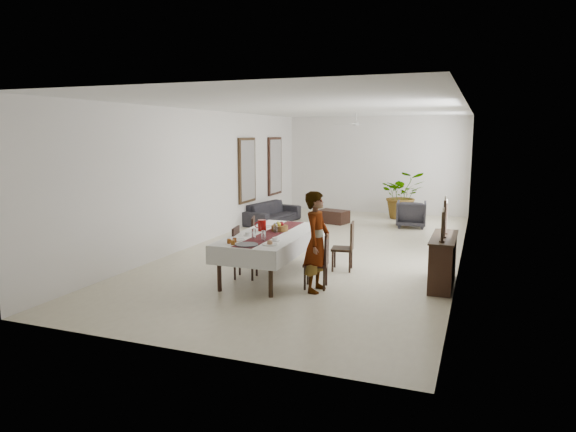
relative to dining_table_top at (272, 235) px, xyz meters
The scene contains 88 objects.
floor 2.60m from the dining_table_top, 84.07° to the left, with size 6.00×12.00×0.00m, color beige.
ceiling 3.48m from the dining_table_top, 84.07° to the left, with size 6.00×12.00×0.02m, color white.
wall_back 8.52m from the dining_table_top, 88.26° to the left, with size 6.00×0.02×3.20m, color white.
wall_front 3.63m from the dining_table_top, 85.83° to the right, with size 6.00×0.02×3.20m, color white.
wall_left 3.79m from the dining_table_top, 137.94° to the left, with size 0.02×12.00×3.20m, color white.
wall_right 4.17m from the dining_table_top, 37.23° to the left, with size 0.02×12.00×3.20m, color white.
dining_table_top is the anchor object (origin of this frame).
table_leg_fl 1.36m from the dining_table_top, 110.57° to the right, with size 0.07×0.07×0.74m, color black.
table_leg_fr 1.36m from the dining_table_top, 68.36° to the right, with size 0.07×0.07×0.74m, color black.
table_leg_bl 1.36m from the dining_table_top, 111.64° to the left, with size 0.07×0.07×0.74m, color black.
table_leg_br 1.36m from the dining_table_top, 69.43° to the left, with size 0.07×0.07×0.74m, color black.
tablecloth_top 0.03m from the dining_table_top, ahead, with size 1.25×2.74×0.01m, color white.
tablecloth_drape_left 0.63m from the dining_table_top, behind, with size 0.01×2.74×0.32m, color white.
tablecloth_drape_right 0.63m from the dining_table_top, ahead, with size 0.01×2.74×0.32m, color silver.
tablecloth_drape_near 1.37m from the dining_table_top, 89.46° to the right, with size 1.25×0.01×0.32m, color silver.
tablecloth_drape_far 1.37m from the dining_table_top, 90.54° to the left, with size 1.25×0.01×0.32m, color silver.
table_runner 0.04m from the dining_table_top, ahead, with size 0.37×2.65×0.00m, color maroon.
red_pitcher 0.34m from the dining_table_top, 149.57° to the left, with size 0.16×0.16×0.21m, color maroon.
pitcher_handle 0.42m from the dining_table_top, 156.42° to the left, with size 0.13×0.13×0.02m, color maroon.
wine_glass_near 0.71m from the dining_table_top, 79.00° to the right, with size 0.07×0.07×0.18m, color white.
wine_glass_mid 0.61m from the dining_table_top, 99.77° to the right, with size 0.07×0.07×0.18m, color white.
wine_glass_far 0.15m from the dining_table_top, 45.54° to the left, with size 0.07×0.07×0.18m, color silver.
teacup_right 0.72m from the dining_table_top, 62.90° to the right, with size 0.10×0.10×0.06m, color white.
saucer_right 0.71m from the dining_table_top, 62.90° to the right, with size 0.16×0.16×0.01m, color silver.
teacup_left 0.49m from the dining_table_top, 130.07° to the right, with size 0.10×0.10×0.06m, color silver.
saucer_left 0.49m from the dining_table_top, 130.07° to the right, with size 0.16×0.16×0.01m, color white.
plate_near_right 1.02m from the dining_table_top, 69.33° to the right, with size 0.25×0.25×0.02m, color white.
bread_near_right 1.02m from the dining_table_top, 69.33° to the right, with size 0.10×0.10×0.10m, color tan.
plate_near_left 0.86m from the dining_table_top, 111.27° to the right, with size 0.25×0.25×0.02m, color white.
plate_far_left 0.68m from the dining_table_top, 120.73° to the left, with size 0.25×0.25×0.02m, color silver.
serving_tray 1.12m from the dining_table_top, 89.46° to the right, with size 0.38×0.38×0.02m, color #3F3F44.
jam_jar_a 1.17m from the dining_table_top, 100.98° to the right, with size 0.07×0.07×0.08m, color #975315.
jam_jar_b 1.14m from the dining_table_top, 106.88° to the right, with size 0.07×0.07×0.08m, color brown.
jam_jar_c 1.02m from the dining_table_top, 105.82° to the right, with size 0.07×0.07×0.08m, color brown.
fruit_basket 0.29m from the dining_table_top, 79.23° to the left, with size 0.32×0.32×0.11m, color brown.
fruit_red 0.34m from the dining_table_top, 74.03° to the left, with size 0.10×0.10×0.10m, color maroon.
fruit_green 0.34m from the dining_table_top, 88.49° to the left, with size 0.08×0.08×0.08m, color olive.
fruit_yellow 0.28m from the dining_table_top, 76.50° to the left, with size 0.09×0.09×0.09m, color yellow.
chair_right_near_seat 1.15m from the dining_table_top, 24.12° to the right, with size 0.40×0.40×0.05m, color black.
chair_right_near_leg_fl 1.45m from the dining_table_top, 26.05° to the right, with size 0.04×0.04×0.40m, color black.
chair_right_near_leg_fr 1.30m from the dining_table_top, 12.82° to the right, with size 0.04×0.04×0.40m, color black.
chair_right_near_leg_bl 1.22m from the dining_table_top, 36.35° to the right, with size 0.04×0.04×0.40m, color black.
chair_right_near_leg_br 1.04m from the dining_table_top, 21.18° to the right, with size 0.04×0.04×0.40m, color black.
chair_right_near_back 1.26m from the dining_table_top, 19.45° to the right, with size 0.40×0.04×0.51m, color black.
chair_right_far_seat 1.45m from the dining_table_top, 36.76° to the left, with size 0.40×0.40×0.05m, color black.
chair_right_far_leg_fl 1.60m from the dining_table_top, 28.13° to the left, with size 0.04×0.04×0.40m, color black.
chair_right_far_leg_fr 1.73m from the dining_table_top, 39.04° to the left, with size 0.04×0.04×0.40m, color black.
chair_right_far_leg_bl 1.32m from the dining_table_top, 33.62° to the left, with size 0.04×0.04×0.40m, color black.
chair_right_far_leg_br 1.48m from the dining_table_top, 46.20° to the left, with size 0.04×0.04×0.40m, color black.
chair_right_far_back 1.58m from the dining_table_top, 33.55° to the left, with size 0.40×0.04×0.51m, color black.
chair_left_near_seat 0.61m from the dining_table_top, 140.62° to the right, with size 0.40×0.40×0.05m, color black.
chair_left_near_leg_fl 0.84m from the dining_table_top, 162.10° to the right, with size 0.04×0.04×0.40m, color black.
chair_left_near_leg_fr 0.93m from the dining_table_top, 135.62° to the right, with size 0.04×0.04×0.40m, color black.
chair_left_near_leg_bl 0.64m from the dining_table_top, 153.39° to the right, with size 0.04×0.04×0.40m, color black.
chair_left_near_leg_br 0.76m from the dining_table_top, 113.72° to the right, with size 0.04×0.04×0.40m, color black.
chair_left_near_back 0.67m from the dining_table_top, 148.24° to the right, with size 0.40×0.04×0.51m, color black.
chair_left_far_seat 1.16m from the dining_table_top, 123.20° to the left, with size 0.40×0.40×0.04m, color black.
chair_left_far_leg_fl 1.43m from the dining_table_top, 128.24° to the left, with size 0.04×0.04×0.39m, color black.
chair_left_far_leg_fr 1.16m from the dining_table_top, 134.49° to the left, with size 0.04×0.04×0.39m, color black.
chair_left_far_leg_bl 1.36m from the dining_table_top, 114.00° to the left, with size 0.04×0.04×0.39m, color black.
chair_left_far_leg_br 1.08m from the dining_table_top, 115.98° to the left, with size 0.04×0.04×0.39m, color black.
chair_left_far_back 1.17m from the dining_table_top, 131.78° to the left, with size 0.40×0.04×0.50m, color black.
woman 1.24m from the dining_table_top, 29.92° to the right, with size 0.62×0.41×1.70m, color #92959A.
sideboard_body 3.09m from the dining_table_top, ahead, with size 0.38×1.42×0.85m, color black.
sideboard_top 3.07m from the dining_table_top, ahead, with size 0.42×1.47×0.03m, color black.
candlestick_near_base 3.04m from the dining_table_top, ahead, with size 0.09×0.09×0.03m, color black.
candlestick_near_shaft 3.06m from the dining_table_top, ahead, with size 0.05×0.05×0.47m, color black.
candlestick_near_candle 3.11m from the dining_table_top, ahead, with size 0.03×0.03×0.08m, color silver.
candlestick_mid_base 3.06m from the dining_table_top, ahead, with size 0.09×0.09×0.03m, color black.
candlestick_mid_shaft 3.09m from the dining_table_top, ahead, with size 0.05×0.05×0.61m, color black.
candlestick_mid_candle 3.15m from the dining_table_top, ahead, with size 0.03×0.03×0.08m, color white.
candlestick_far_base 3.12m from the dining_table_top, 12.92° to the left, with size 0.09×0.09×0.03m, color black.
candlestick_far_shaft 3.14m from the dining_table_top, 12.92° to the left, with size 0.05×0.05×0.52m, color black.
candlestick_far_candle 3.19m from the dining_table_top, 12.92° to the left, with size 0.03×0.03×0.08m, color white.
sofa 5.80m from the dining_table_top, 112.36° to the left, with size 2.08×0.81×0.61m, color #242226.
armchair 6.34m from the dining_table_top, 73.78° to the left, with size 0.81×0.83×0.76m, color #2C292F.
coffee_table 6.01m from the dining_table_top, 94.81° to the left, with size 0.87×0.58×0.38m, color black.
potted_plant 7.66m from the dining_table_top, 80.26° to the left, with size 1.34×1.16×1.49m, color #305E25.
mirror_frame_near 5.46m from the dining_table_top, 120.03° to the left, with size 0.06×1.05×1.85m, color black.
mirror_glass_near 5.45m from the dining_table_top, 119.71° to the left, with size 0.01×0.90×1.70m, color silver.
mirror_frame_far 7.34m from the dining_table_top, 111.75° to the left, with size 0.06×1.05×1.85m, color black.
mirror_glass_far 7.33m from the dining_table_top, 111.49° to the left, with size 0.01×0.90×1.70m, color white.
fan_rod 5.96m from the dining_table_top, 87.31° to the left, with size 0.04×0.04×0.20m, color silver.
fan_hub 5.88m from the dining_table_top, 87.31° to the left, with size 0.16×0.16×0.08m, color silver.
fan_blade_n 6.21m from the dining_table_top, 87.47° to the left, with size 0.10×0.55×0.01m, color silver.
fan_blade_s 5.56m from the dining_table_top, 87.13° to the left, with size 0.10×0.55×0.01m, color white.
fan_blade_e 5.91m from the dining_table_top, 83.67° to the left, with size 0.55×0.10×0.01m, color silver.
fan_blade_w 5.88m from the dining_table_top, 90.97° to the left, with size 0.55×0.10×0.01m, color beige.
Camera 1 is at (3.33, -11.10, 2.63)m, focal length 32.00 mm.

